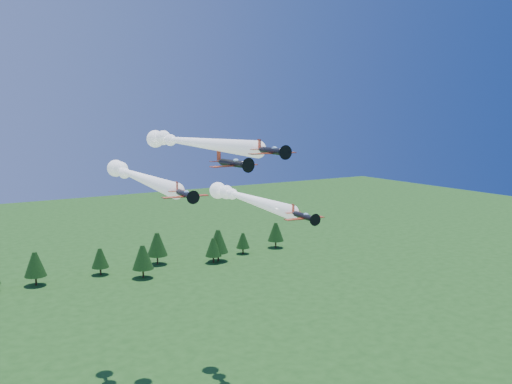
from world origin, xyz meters
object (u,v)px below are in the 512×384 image
plane_lead (189,142)px  plane_slot (233,163)px  plane_left (135,175)px  plane_right (244,197)px

plane_lead → plane_slot: (0.44, -15.59, -2.89)m
plane_left → plane_slot: (8.02, -23.85, 3.72)m
plane_lead → plane_right: plane_lead is taller
plane_left → plane_right: (20.15, -6.85, -4.94)m
plane_lead → plane_right: size_ratio=1.29×
plane_lead → plane_left: bearing=135.4°
plane_left → plane_slot: bearing=-66.0°
plane_lead → plane_right: bearing=9.3°
plane_lead → plane_left: (-7.57, 8.25, -6.61)m
plane_slot → plane_right: bearing=50.6°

